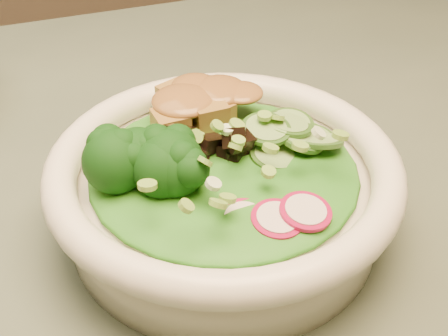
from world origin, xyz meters
name	(u,v)px	position (x,y,z in m)	size (l,w,h in m)	color
dining_table	(213,301)	(0.00, 0.00, 0.64)	(1.20, 0.80, 0.75)	black
salad_bowl	(224,189)	(0.00, -0.03, 0.79)	(0.25, 0.25, 0.07)	white
lettuce_bed	(224,167)	(0.00, -0.03, 0.81)	(0.19, 0.19, 0.02)	#1E6114
broccoli_florets	(142,169)	(-0.06, -0.03, 0.82)	(0.07, 0.06, 0.04)	black
radish_slices	(261,218)	(0.00, -0.09, 0.81)	(0.10, 0.04, 0.02)	#980B3D
cucumber_slices	(305,139)	(0.06, -0.03, 0.82)	(0.06, 0.06, 0.03)	#78AA5E
mushroom_heap	(219,143)	(0.00, -0.02, 0.82)	(0.06, 0.06, 0.04)	black
tofu_cubes	(201,111)	(0.00, 0.03, 0.82)	(0.08, 0.06, 0.03)	olive
peanut_sauce	(200,98)	(0.00, 0.03, 0.83)	(0.06, 0.05, 0.01)	brown
scallion_garnish	(224,141)	(0.00, -0.03, 0.83)	(0.18, 0.18, 0.02)	#75AB3C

